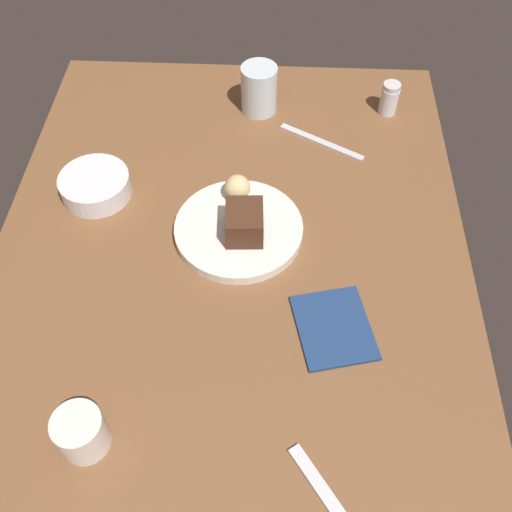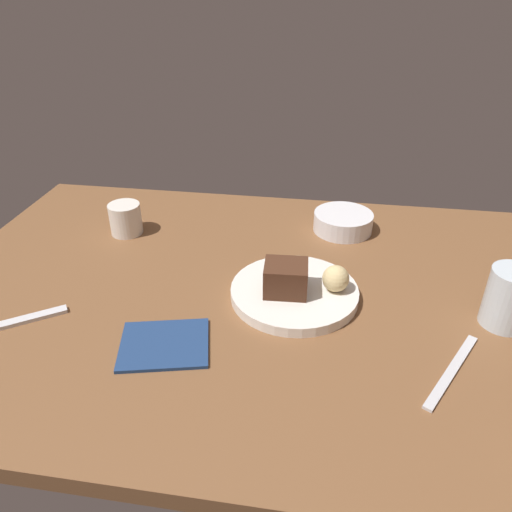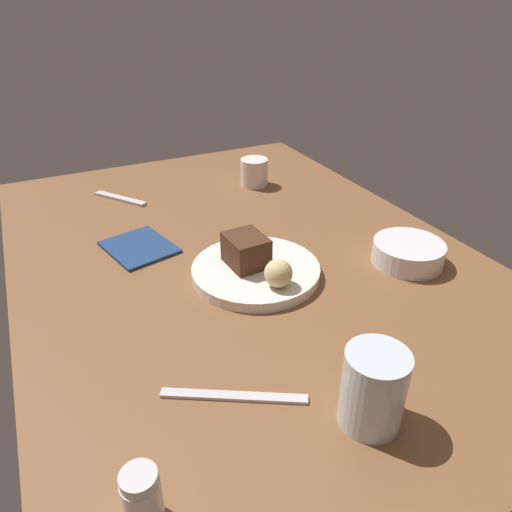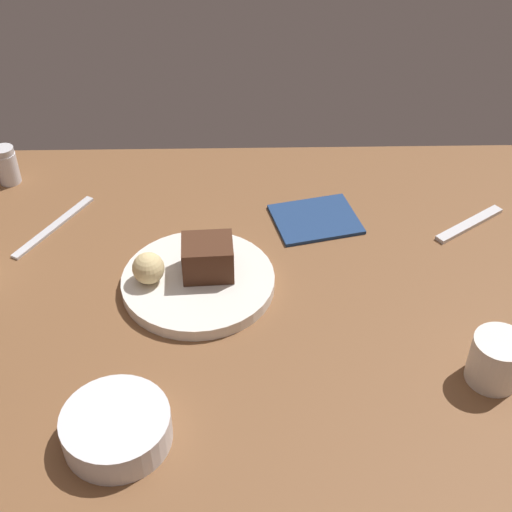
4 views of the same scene
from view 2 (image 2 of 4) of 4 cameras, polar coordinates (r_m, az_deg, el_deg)
name	(u,v)px [view 2 (image 2 of 4)]	position (r cm, az deg, el deg)	size (l,w,h in cm)	color
dining_table	(247,295)	(92.43, -1.00, -4.61)	(120.00, 84.00, 3.00)	brown
dessert_plate	(294,292)	(89.20, 4.48, -4.26)	(23.10, 23.10, 1.93)	white
chocolate_cake_slice	(286,278)	(86.19, 3.49, -2.58)	(7.58, 6.46, 5.59)	#472819
bread_roll	(336,278)	(87.78, 9.27, -2.60)	(4.79, 4.79, 4.79)	#DBC184
water_glass	(509,298)	(90.49, 27.41, -4.37)	(7.65, 7.65, 10.28)	silver
side_bowl	(343,222)	(112.37, 10.11, 3.94)	(13.21, 13.21, 4.22)	silver
coffee_cup	(126,219)	(112.77, -14.96, 4.21)	(7.00, 7.00, 6.94)	silver
dessert_spoon	(21,321)	(92.41, -25.72, -6.80)	(15.00, 1.80, 0.70)	silver
butter_knife	(452,371)	(80.15, 21.87, -12.28)	(19.00, 1.40, 0.50)	silver
folded_napkin	(164,344)	(80.19, -10.63, -10.09)	(13.90, 11.52, 0.60)	navy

